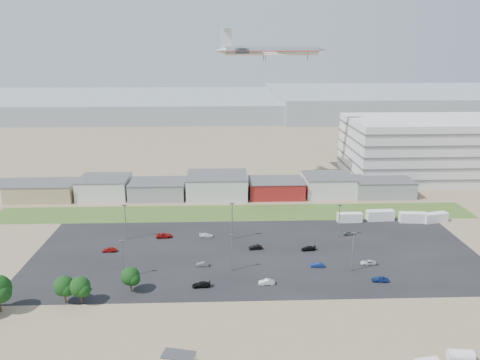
{
  "coord_description": "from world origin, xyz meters",
  "views": [
    {
      "loc": [
        -3.57,
        -96.52,
        54.09
      ],
      "look_at": [
        0.78,
        22.0,
        20.13
      ],
      "focal_mm": 35.0,
      "sensor_mm": 36.0,
      "label": 1
    }
  ],
  "objects_px": {
    "parked_car_10": "(81,288)",
    "parked_car_2": "(380,279)",
    "parked_car_3": "(201,285)",
    "parked_car_7": "(255,247)",
    "box_trailer_a": "(350,217)",
    "parked_car_13": "(267,282)",
    "parked_car_1": "(317,265)",
    "parked_car_12": "(308,248)",
    "parked_car_4": "(203,264)",
    "parked_car_5": "(109,250)",
    "airliner": "(272,51)",
    "parked_car_8": "(349,233)",
    "parked_car_6": "(206,235)",
    "parked_car_9": "(164,235)",
    "parked_car_0": "(368,262)"
  },
  "relations": [
    {
      "from": "box_trailer_a",
      "to": "parked_car_3",
      "type": "xyz_separation_m",
      "value": [
        -45.63,
        -40.58,
        -0.84
      ]
    },
    {
      "from": "parked_car_8",
      "to": "parked_car_1",
      "type": "bearing_deg",
      "value": 140.22
    },
    {
      "from": "parked_car_4",
      "to": "parked_car_13",
      "type": "xyz_separation_m",
      "value": [
        15.51,
        -10.12,
        0.08
      ]
    },
    {
      "from": "box_trailer_a",
      "to": "parked_car_10",
      "type": "height_order",
      "value": "box_trailer_a"
    },
    {
      "from": "parked_car_4",
      "to": "parked_car_6",
      "type": "bearing_deg",
      "value": -177.39
    },
    {
      "from": "parked_car_13",
      "to": "parked_car_7",
      "type": "bearing_deg",
      "value": 179.35
    },
    {
      "from": "parked_car_0",
      "to": "parked_car_2",
      "type": "height_order",
      "value": "parked_car_2"
    },
    {
      "from": "parked_car_6",
      "to": "parked_car_12",
      "type": "xyz_separation_m",
      "value": [
        28.38,
        -10.26,
        -0.02
      ]
    },
    {
      "from": "parked_car_8",
      "to": "parked_car_13",
      "type": "bearing_deg",
      "value": 130.5
    },
    {
      "from": "parked_car_3",
      "to": "parked_car_10",
      "type": "distance_m",
      "value": 27.66
    },
    {
      "from": "parked_car_4",
      "to": "parked_car_5",
      "type": "bearing_deg",
      "value": -106.67
    },
    {
      "from": "box_trailer_a",
      "to": "parked_car_13",
      "type": "xyz_separation_m",
      "value": [
        -30.26,
        -39.9,
        -0.84
      ]
    },
    {
      "from": "parked_car_4",
      "to": "parked_car_13",
      "type": "distance_m",
      "value": 18.51
    },
    {
      "from": "box_trailer_a",
      "to": "parked_car_2",
      "type": "distance_m",
      "value": 39.67
    },
    {
      "from": "box_trailer_a",
      "to": "parked_car_4",
      "type": "bearing_deg",
      "value": -148.73
    },
    {
      "from": "parked_car_5",
      "to": "parked_car_8",
      "type": "relative_size",
      "value": 1.12
    },
    {
      "from": "box_trailer_a",
      "to": "airliner",
      "type": "height_order",
      "value": "airliner"
    },
    {
      "from": "parked_car_12",
      "to": "parked_car_1",
      "type": "bearing_deg",
      "value": -4.25
    },
    {
      "from": "box_trailer_a",
      "to": "parked_car_8",
      "type": "xyz_separation_m",
      "value": [
        -2.96,
        -10.73,
        -0.88
      ]
    },
    {
      "from": "parked_car_9",
      "to": "parked_car_12",
      "type": "relative_size",
      "value": 1.18
    },
    {
      "from": "parked_car_6",
      "to": "parked_car_12",
      "type": "bearing_deg",
      "value": -104.29
    },
    {
      "from": "parked_car_2",
      "to": "parked_car_5",
      "type": "bearing_deg",
      "value": -97.98
    },
    {
      "from": "parked_car_10",
      "to": "parked_car_0",
      "type": "bearing_deg",
      "value": -79.78
    },
    {
      "from": "airliner",
      "to": "parked_car_8",
      "type": "bearing_deg",
      "value": -79.33
    },
    {
      "from": "parked_car_3",
      "to": "parked_car_8",
      "type": "height_order",
      "value": "parked_car_3"
    },
    {
      "from": "parked_car_1",
      "to": "parked_car_8",
      "type": "height_order",
      "value": "parked_car_8"
    },
    {
      "from": "parked_car_5",
      "to": "parked_car_10",
      "type": "bearing_deg",
      "value": -4.81
    },
    {
      "from": "parked_car_0",
      "to": "parked_car_2",
      "type": "distance_m",
      "value": 9.13
    },
    {
      "from": "parked_car_3",
      "to": "parked_car_13",
      "type": "distance_m",
      "value": 15.38
    },
    {
      "from": "parked_car_2",
      "to": "parked_car_5",
      "type": "xyz_separation_m",
      "value": [
        -68.52,
        19.37,
        -0.0
      ]
    },
    {
      "from": "parked_car_1",
      "to": "parked_car_12",
      "type": "height_order",
      "value": "parked_car_12"
    },
    {
      "from": "parked_car_3",
      "to": "parked_car_5",
      "type": "distance_m",
      "value": 33.04
    },
    {
      "from": "airliner",
      "to": "parked_car_7",
      "type": "bearing_deg",
      "value": -105.34
    },
    {
      "from": "parked_car_10",
      "to": "parked_car_2",
      "type": "bearing_deg",
      "value": -87.18
    },
    {
      "from": "parked_car_3",
      "to": "parked_car_7",
      "type": "bearing_deg",
      "value": 142.93
    },
    {
      "from": "parked_car_3",
      "to": "parked_car_4",
      "type": "xyz_separation_m",
      "value": [
        -0.14,
        10.8,
        -0.08
      ]
    },
    {
      "from": "parked_car_2",
      "to": "parked_car_3",
      "type": "distance_m",
      "value": 42.56
    },
    {
      "from": "parked_car_2",
      "to": "parked_car_10",
      "type": "xyz_separation_m",
      "value": [
        -70.2,
        -1.5,
        -0.04
      ]
    },
    {
      "from": "box_trailer_a",
      "to": "parked_car_10",
      "type": "relative_size",
      "value": 1.84
    },
    {
      "from": "parked_car_12",
      "to": "parked_car_13",
      "type": "xyz_separation_m",
      "value": [
        -13.25,
        -18.67,
        0.05
      ]
    },
    {
      "from": "parked_car_0",
      "to": "parked_car_10",
      "type": "xyz_separation_m",
      "value": [
        -70.06,
        -10.63,
        0.06
      ]
    },
    {
      "from": "parked_car_1",
      "to": "parked_car_6",
      "type": "distance_m",
      "value": 35.32
    },
    {
      "from": "box_trailer_a",
      "to": "parked_car_12",
      "type": "bearing_deg",
      "value": -130.5
    },
    {
      "from": "parked_car_13",
      "to": "box_trailer_a",
      "type": "bearing_deg",
      "value": 138.39
    },
    {
      "from": "parked_car_3",
      "to": "parked_car_8",
      "type": "distance_m",
      "value": 52.08
    },
    {
      "from": "parked_car_4",
      "to": "parked_car_5",
      "type": "relative_size",
      "value": 0.85
    },
    {
      "from": "parked_car_2",
      "to": "parked_car_8",
      "type": "xyz_separation_m",
      "value": [
        0.12,
        28.82,
        -0.07
      ]
    },
    {
      "from": "parked_car_3",
      "to": "parked_car_10",
      "type": "height_order",
      "value": "parked_car_3"
    },
    {
      "from": "parked_car_1",
      "to": "parked_car_8",
      "type": "bearing_deg",
      "value": 152.89
    },
    {
      "from": "parked_car_2",
      "to": "parked_car_7",
      "type": "relative_size",
      "value": 1.04
    }
  ]
}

